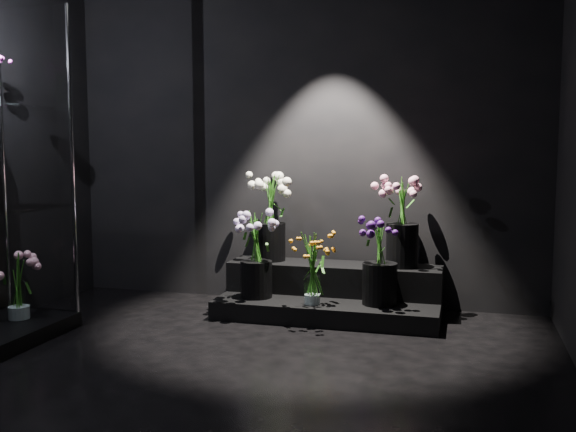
% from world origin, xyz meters
% --- Properties ---
extents(floor, '(4.00, 4.00, 0.00)m').
position_xyz_m(floor, '(0.00, 0.00, 0.00)').
color(floor, black).
rests_on(floor, ground).
extents(wall_back, '(4.00, 0.00, 4.00)m').
position_xyz_m(wall_back, '(0.00, 2.00, 1.40)').
color(wall_back, black).
rests_on(wall_back, floor).
extents(display_riser, '(1.70, 0.75, 0.38)m').
position_xyz_m(display_riser, '(0.34, 1.66, 0.16)').
color(display_riser, black).
rests_on(display_riser, floor).
extents(bouquet_orange_bells, '(0.31, 0.31, 0.54)m').
position_xyz_m(bouquet_orange_bells, '(0.26, 1.34, 0.42)').
color(bouquet_orange_bells, white).
rests_on(bouquet_orange_bells, display_riser).
extents(bouquet_lilac, '(0.43, 0.43, 0.67)m').
position_xyz_m(bouquet_lilac, '(-0.21, 1.45, 0.51)').
color(bouquet_lilac, black).
rests_on(bouquet_lilac, display_riser).
extents(bouquet_purple, '(0.36, 0.36, 0.66)m').
position_xyz_m(bouquet_purple, '(0.75, 1.48, 0.50)').
color(bouquet_purple, black).
rests_on(bouquet_purple, display_riser).
extents(bouquet_cream_roses, '(0.47, 0.47, 0.70)m').
position_xyz_m(bouquet_cream_roses, '(-0.19, 1.78, 0.79)').
color(bouquet_cream_roses, black).
rests_on(bouquet_cream_roses, display_riser).
extents(bouquet_pink_roses, '(0.41, 0.41, 0.70)m').
position_xyz_m(bouquet_pink_roses, '(0.88, 1.77, 0.79)').
color(bouquet_pink_roses, black).
rests_on(bouquet_pink_roses, display_riser).
extents(bouquet_case_base_pink, '(0.40, 0.40, 0.46)m').
position_xyz_m(bouquet_case_base_pink, '(-1.65, 0.52, 0.35)').
color(bouquet_case_base_pink, white).
rests_on(bouquet_case_base_pink, display_case).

